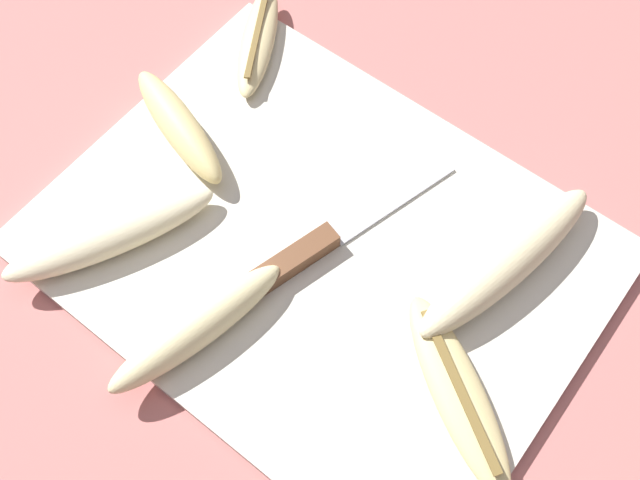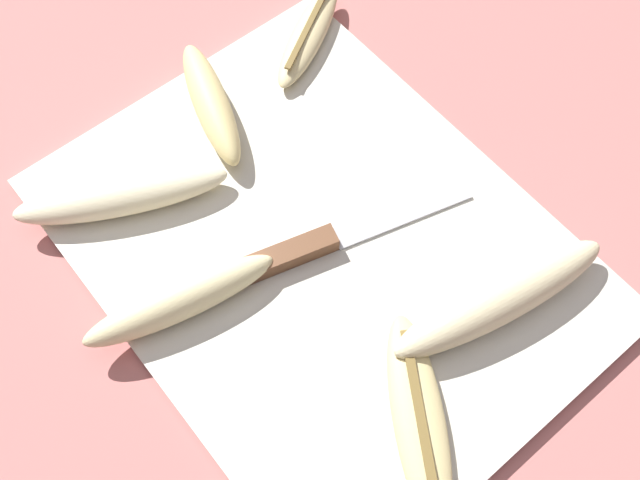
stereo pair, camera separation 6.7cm
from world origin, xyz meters
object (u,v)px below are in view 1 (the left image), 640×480
object	(u,v)px
banana_cream_curved	(507,261)
banana_soft_right	(197,327)
knife	(305,253)
banana_spotted_left	(458,392)
banana_mellow_near	(258,40)
banana_bright_far	(110,234)
banana_golden_short	(179,126)

from	to	relation	value
banana_cream_curved	banana_soft_right	world-z (taller)	banana_cream_curved
knife	banana_spotted_left	xyz separation A→B (m)	(0.18, -0.02, 0.00)
banana_mellow_near	banana_bright_far	bearing A→B (deg)	-80.16
banana_spotted_left	banana_golden_short	distance (m)	0.36
banana_soft_right	banana_golden_short	distance (m)	0.21
banana_bright_far	banana_cream_curved	size ratio (longest dim) A/B	0.91
knife	banana_mellow_near	bearing A→B (deg)	155.35
knife	banana_soft_right	xyz separation A→B (m)	(-0.03, -0.11, 0.01)
banana_spotted_left	banana_golden_short	size ratio (longest dim) A/B	1.11
banana_bright_far	banana_soft_right	bearing A→B (deg)	-8.56
banana_soft_right	banana_mellow_near	bearing A→B (deg)	121.00
banana_cream_curved	banana_mellow_near	xyz separation A→B (m)	(-0.34, 0.06, -0.01)
banana_spotted_left	banana_cream_curved	world-z (taller)	banana_cream_curved
banana_cream_curved	banana_mellow_near	bearing A→B (deg)	169.12
banana_bright_far	banana_soft_right	xyz separation A→B (m)	(0.12, -0.02, 0.00)
banana_spotted_left	banana_cream_curved	distance (m)	0.12
knife	banana_bright_far	world-z (taller)	banana_bright_far
knife	banana_spotted_left	bearing A→B (deg)	8.22
banana_bright_far	banana_golden_short	bearing A→B (deg)	103.61
knife	banana_golden_short	bearing A→B (deg)	-173.18
banana_spotted_left	banana_soft_right	xyz separation A→B (m)	(-0.20, -0.09, 0.01)
banana_soft_right	banana_mellow_near	size ratio (longest dim) A/B	1.20
banana_cream_curved	banana_golden_short	xyz separation A→B (m)	(-0.32, -0.07, -0.00)
knife	banana_cream_curved	size ratio (longest dim) A/B	1.13
banana_spotted_left	banana_mellow_near	bearing A→B (deg)	153.22
knife	banana_bright_far	distance (m)	0.17
banana_soft_right	banana_mellow_near	xyz separation A→B (m)	(-0.17, 0.27, -0.01)
banana_golden_short	banana_mellow_near	size ratio (longest dim) A/B	1.06
banana_spotted_left	banana_mellow_near	size ratio (longest dim) A/B	1.17
banana_cream_curved	banana_spotted_left	bearing A→B (deg)	-76.00
banana_spotted_left	banana_bright_far	bearing A→B (deg)	-167.50
knife	banana_bright_far	bearing A→B (deg)	-131.26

